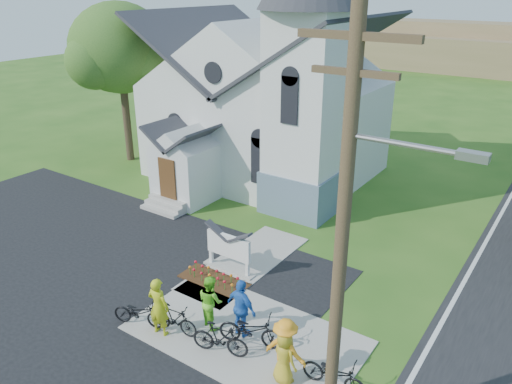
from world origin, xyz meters
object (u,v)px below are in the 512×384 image
Objects in this scene: bike_0 at (139,313)px; cyclist_4 at (284,357)px; bike_1 at (175,319)px; cyclist_1 at (211,301)px; bike_3 at (220,339)px; cyclist_3 at (285,350)px; utility_pole at (345,239)px; bike_4 at (334,374)px; cyclist_0 at (159,306)px; church_sign at (229,247)px; bike_2 at (251,330)px; cyclist_2 at (242,308)px.

cyclist_4 reaches higher than bike_0.
bike_1 is 0.99× the size of cyclist_4.
cyclist_1 is 1.01× the size of bike_3.
bike_1 is (-0.67, -0.93, -0.39)m from cyclist_1.
cyclist_1 is 3.16m from cyclist_3.
bike_0 is 1.06× the size of cyclist_4.
utility_pole is 5.16m from bike_4.
utility_pole is 5.58× the size of bike_4.
cyclist_1 is at bearing -13.96° from cyclist_3.
cyclist_3 is (3.10, -0.65, 0.06)m from cyclist_1.
cyclist_0 is 1.12× the size of bike_3.
bike_2 is (3.09, -2.97, -0.46)m from church_sign.
cyclist_3 is (1.53, -0.59, 0.41)m from bike_2.
bike_0 is at bearing -1.27° from cyclist_0.
cyclist_0 reaches higher than bike_3.
utility_pole is 5.18× the size of cyclist_0.
utility_pole reaches higher than bike_3.
cyclist_2 reaches higher than bike_0.
cyclist_2 is at bearing -46.68° from church_sign.
bike_4 is at bearing -162.61° from cyclist_1.
cyclist_4 is at bearing -94.50° from bike_1.
bike_3 reaches higher than bike_0.
cyclist_4 is (0.06, -0.13, -0.12)m from cyclist_3.
utility_pole is 6.32m from bike_3.
church_sign is 1.26× the size of cyclist_1.
bike_0 is 3.63m from bike_2.
cyclist_4 is at bearing -103.41° from bike_0.
bike_0 is at bearing 175.88° from utility_pole.
bike_3 is (-0.50, -0.83, 0.00)m from bike_2.
bike_2 is at bearing -163.66° from cyclist_0.
cyclist_0 is 0.97m from bike_0.
bike_0 is 0.92× the size of cyclist_3.
cyclist_2 is 0.69m from bike_2.
bike_2 is (-3.47, 1.73, -4.84)m from utility_pole.
cyclist_0 is 0.66m from bike_1.
bike_3 is (1.06, -0.89, -0.35)m from cyclist_1.
cyclist_1 is 0.88× the size of bike_2.
bike_4 is at bearing -178.09° from cyclist_2.
bike_2 is (2.24, 0.87, 0.03)m from bike_1.
utility_pole is at bearing 147.42° from cyclist_3.
cyclist_0 is 2.87m from bike_2.
cyclist_4 is at bearing 164.72° from cyclist_2.
cyclist_1 is at bearing -42.74° from bike_1.
cyclist_4 is at bearing 151.79° from utility_pole.
bike_4 is at bearing -177.47° from cyclist_0.
cyclist_3 is (4.94, 0.65, 0.48)m from bike_0.
bike_3 is at bearing -95.38° from bike_1.
utility_pole is at bearing -113.43° from bike_0.
cyclist_0 is 1.20× the size of bike_1.
cyclist_1 reaches higher than bike_2.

